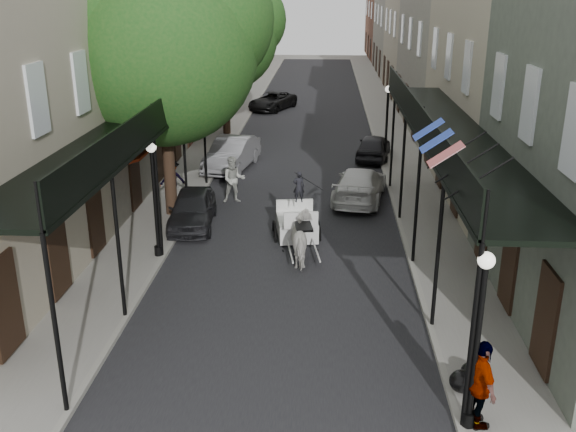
# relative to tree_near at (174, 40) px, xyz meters

# --- Properties ---
(ground) EXTENTS (140.00, 140.00, 0.00)m
(ground) POSITION_rel_tree_near_xyz_m (4.20, -10.18, -6.49)
(ground) COLOR gray
(ground) RESTS_ON ground
(road) EXTENTS (8.00, 90.00, 0.01)m
(road) POSITION_rel_tree_near_xyz_m (4.20, 9.82, -6.48)
(road) COLOR black
(road) RESTS_ON ground
(sidewalk_left) EXTENTS (2.20, 90.00, 0.12)m
(sidewalk_left) POSITION_rel_tree_near_xyz_m (-0.80, 9.82, -6.43)
(sidewalk_left) COLOR gray
(sidewalk_left) RESTS_ON ground
(sidewalk_right) EXTENTS (2.20, 90.00, 0.12)m
(sidewalk_right) POSITION_rel_tree_near_xyz_m (9.20, 9.82, -6.43)
(sidewalk_right) COLOR gray
(sidewalk_right) RESTS_ON ground
(building_row_left) EXTENTS (5.00, 80.00, 10.50)m
(building_row_left) POSITION_rel_tree_near_xyz_m (-4.40, 19.82, -1.24)
(building_row_left) COLOR #A39882
(building_row_left) RESTS_ON ground
(building_row_right) EXTENTS (5.00, 80.00, 10.50)m
(building_row_right) POSITION_rel_tree_near_xyz_m (12.80, 19.82, -1.24)
(building_row_right) COLOR gray
(building_row_right) RESTS_ON ground
(gallery_left) EXTENTS (2.20, 18.05, 4.88)m
(gallery_left) POSITION_rel_tree_near_xyz_m (-0.59, -3.20, -2.44)
(gallery_left) COLOR black
(gallery_left) RESTS_ON sidewalk_left
(gallery_right) EXTENTS (2.20, 18.05, 4.88)m
(gallery_right) POSITION_rel_tree_near_xyz_m (8.99, -3.20, -2.44)
(gallery_right) COLOR black
(gallery_right) RESTS_ON sidewalk_right
(tree_near) EXTENTS (7.31, 6.80, 9.63)m
(tree_near) POSITION_rel_tree_near_xyz_m (0.00, 0.00, 0.00)
(tree_near) COLOR #382619
(tree_near) RESTS_ON sidewalk_left
(tree_far) EXTENTS (6.45, 6.00, 8.61)m
(tree_far) POSITION_rel_tree_near_xyz_m (-0.05, 14.00, -0.65)
(tree_far) COLOR #382619
(tree_far) RESTS_ON sidewalk_left
(lamppost_right_near) EXTENTS (0.32, 0.32, 3.71)m
(lamppost_right_near) POSITION_rel_tree_near_xyz_m (8.30, -12.18, -4.44)
(lamppost_right_near) COLOR black
(lamppost_right_near) RESTS_ON sidewalk_right
(lamppost_left) EXTENTS (0.32, 0.32, 3.71)m
(lamppost_left) POSITION_rel_tree_near_xyz_m (0.10, -4.18, -4.44)
(lamppost_left) COLOR black
(lamppost_left) RESTS_ON sidewalk_left
(lamppost_right_far) EXTENTS (0.32, 0.32, 3.71)m
(lamppost_right_far) POSITION_rel_tree_near_xyz_m (8.30, 7.82, -4.44)
(lamppost_right_far) COLOR black
(lamppost_right_far) RESTS_ON sidewalk_right
(horse) EXTENTS (1.10, 1.93, 1.54)m
(horse) POSITION_rel_tree_near_xyz_m (4.76, -4.18, -5.72)
(horse) COLOR beige
(horse) RESTS_ON ground
(carriage) EXTENTS (1.78, 2.44, 2.58)m
(carriage) POSITION_rel_tree_near_xyz_m (4.39, -1.81, -5.49)
(carriage) COLOR black
(carriage) RESTS_ON ground
(pedestrian_walking) EXTENTS (1.05, 0.90, 1.90)m
(pedestrian_walking) POSITION_rel_tree_near_xyz_m (1.73, 1.62, -5.54)
(pedestrian_walking) COLOR #ABADA3
(pedestrian_walking) RESTS_ON ground
(pedestrian_sidewalk_left) EXTENTS (1.17, 0.86, 1.61)m
(pedestrian_sidewalk_left) POSITION_rel_tree_near_xyz_m (-0.75, 1.60, -5.56)
(pedestrian_sidewalk_left) COLOR gray
(pedestrian_sidewalk_left) RESTS_ON sidewalk_left
(pedestrian_sidewalk_right) EXTENTS (0.71, 1.17, 1.87)m
(pedestrian_sidewalk_right) POSITION_rel_tree_near_xyz_m (8.46, -12.18, -5.43)
(pedestrian_sidewalk_right) COLOR gray
(pedestrian_sidewalk_right) RESTS_ON sidewalk_right
(car_left_near) EXTENTS (1.89, 3.99, 1.32)m
(car_left_near) POSITION_rel_tree_near_xyz_m (0.60, -1.18, -5.83)
(car_left_near) COLOR black
(car_left_near) RESTS_ON ground
(car_left_mid) EXTENTS (2.36, 4.78, 1.51)m
(car_left_mid) POSITION_rel_tree_near_xyz_m (0.94, 6.52, -5.74)
(car_left_mid) COLOR gray
(car_left_mid) RESTS_ON ground
(car_left_far) EXTENTS (3.60, 4.89, 1.24)m
(car_left_far) POSITION_rel_tree_near_xyz_m (1.60, 22.08, -5.87)
(car_left_far) COLOR black
(car_left_far) RESTS_ON ground
(car_right_near) EXTENTS (2.61, 4.86, 1.34)m
(car_right_near) POSITION_rel_tree_near_xyz_m (6.80, 2.15, -5.82)
(car_right_near) COLOR silver
(car_right_near) RESTS_ON ground
(car_right_far) EXTENTS (2.15, 3.94, 1.27)m
(car_right_far) POSITION_rel_tree_near_xyz_m (7.80, 8.82, -5.85)
(car_right_far) COLOR black
(car_right_far) RESTS_ON ground
(trash_bags) EXTENTS (0.83, 0.98, 0.48)m
(trash_bags) POSITION_rel_tree_near_xyz_m (8.51, -10.87, -6.14)
(trash_bags) COLOR black
(trash_bags) RESTS_ON sidewalk_right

